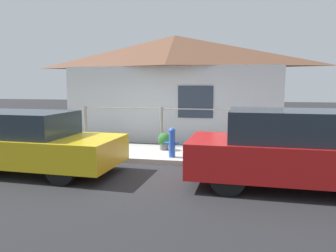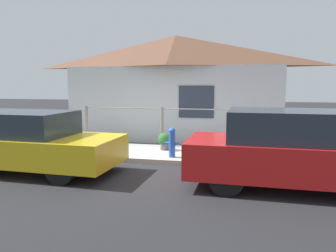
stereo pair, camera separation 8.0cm
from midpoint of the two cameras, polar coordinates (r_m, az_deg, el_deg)
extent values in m
plane|color=#262628|center=(8.03, -3.79, -6.54)|extent=(60.00, 60.00, 0.00)
cube|color=#B2AFA8|center=(8.91, -2.04, -4.78)|extent=(24.00, 1.90, 0.11)
cube|color=silver|center=(10.47, 0.43, 3.62)|extent=(7.02, 0.12, 2.50)
cube|color=#2D3847|center=(10.24, 5.16, 4.21)|extent=(1.10, 0.04, 1.00)
pyramid|color=brown|center=(11.52, 1.57, 12.85)|extent=(7.42, 2.20, 1.08)
cylinder|color=gray|center=(10.40, -13.80, 0.28)|extent=(0.10, 0.10, 1.15)
cylinder|color=gray|center=(9.57, -0.83, -0.10)|extent=(0.10, 0.10, 1.15)
cylinder|color=gray|center=(9.31, 13.68, -0.52)|extent=(0.10, 0.10, 1.15)
cylinder|color=gray|center=(9.52, -0.84, 3.04)|extent=(4.80, 0.03, 0.03)
cube|color=gold|center=(7.88, -23.17, -3.57)|extent=(4.23, 1.77, 0.58)
cube|color=#232D38|center=(7.90, -24.33, 0.43)|extent=(2.35, 1.52, 0.52)
cylinder|color=black|center=(7.81, -12.33, -4.82)|extent=(0.61, 0.22, 0.61)
cylinder|color=black|center=(6.63, -17.84, -7.18)|extent=(0.61, 0.22, 0.61)
cylinder|color=black|center=(9.26, -26.82, -3.55)|extent=(0.61, 0.22, 0.61)
cube|color=red|center=(6.48, 22.11, -5.35)|extent=(4.07, 1.70, 0.65)
cube|color=#232D38|center=(6.36, 20.93, 0.03)|extent=(2.25, 1.48, 0.56)
cylinder|color=black|center=(7.15, 11.18, -5.83)|extent=(0.63, 0.21, 0.62)
cylinder|color=black|center=(5.81, 10.51, -8.90)|extent=(0.63, 0.21, 0.62)
cylinder|color=blue|center=(8.14, 0.99, -3.28)|extent=(0.16, 0.16, 0.63)
sphere|color=blue|center=(8.09, 0.99, -0.86)|extent=(0.17, 0.17, 0.17)
cylinder|color=blue|center=(8.16, 0.20, -3.03)|extent=(0.14, 0.07, 0.07)
cylinder|color=blue|center=(8.12, 1.78, -3.09)|extent=(0.14, 0.07, 0.07)
cylinder|color=slate|center=(9.09, -0.35, -3.65)|extent=(0.23, 0.23, 0.17)
sphere|color=#2D6B2D|center=(9.05, -0.35, -2.31)|extent=(0.35, 0.35, 0.35)
camera|label=1|loc=(0.04, -89.71, 0.04)|focal=35.00mm
camera|label=2|loc=(0.04, 90.29, -0.04)|focal=35.00mm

